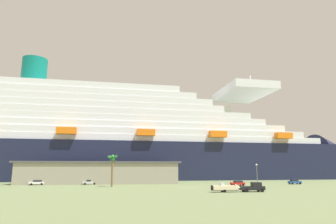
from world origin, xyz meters
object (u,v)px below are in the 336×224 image
object	(u,v)px
parked_car_red_hatchback	(238,183)
parked_car_white_van	(37,182)
pickup_truck	(253,187)
parked_car_blue_suv	(295,182)
street_lamp	(257,171)
parked_car_silver_sedan	(90,182)
small_boat_on_trailer	(227,188)
palm_tree	(113,161)
cruise_ship	(104,142)

from	to	relation	value
parked_car_red_hatchback	parked_car_white_van	distance (m)	65.28
pickup_truck	parked_car_blue_suv	bearing A→B (deg)	45.05
street_lamp	parked_car_white_van	xyz separation A→B (m)	(-68.60, 17.89, -3.70)
pickup_truck	parked_car_silver_sedan	size ratio (longest dim) A/B	1.19
street_lamp	parked_car_red_hatchback	world-z (taller)	street_lamp
pickup_truck	parked_car_white_van	world-z (taller)	pickup_truck
pickup_truck	parked_car_silver_sedan	bearing A→B (deg)	137.57
small_boat_on_trailer	palm_tree	distance (m)	36.41
small_boat_on_trailer	parked_car_silver_sedan	bearing A→B (deg)	132.83
pickup_truck	parked_car_white_van	distance (m)	69.09
small_boat_on_trailer	parked_car_red_hatchback	size ratio (longest dim) A/B	1.75
pickup_truck	cruise_ship	bearing A→B (deg)	117.07
palm_tree	parked_car_blue_suv	distance (m)	62.50
pickup_truck	street_lamp	bearing A→B (deg)	61.64
palm_tree	parked_car_blue_suv	size ratio (longest dim) A/B	2.20
cruise_ship	pickup_truck	world-z (taller)	cruise_ship
cruise_ship	parked_car_silver_sedan	bearing A→B (deg)	-92.32
palm_tree	parked_car_white_van	xyz separation A→B (m)	(-24.61, 13.94, -6.63)
cruise_ship	palm_tree	xyz separation A→B (m)	(6.07, -53.53, -10.50)
small_boat_on_trailer	parked_car_red_hatchback	distance (m)	26.29
parked_car_white_van	parked_car_silver_sedan	bearing A→B (deg)	-0.20
parked_car_silver_sedan	parked_car_red_hatchback	world-z (taller)	same
parked_car_red_hatchback	parked_car_blue_suv	bearing A→B (deg)	12.82
palm_tree	parked_car_white_van	bearing A→B (deg)	150.47
cruise_ship	street_lamp	world-z (taller)	cruise_ship
pickup_truck	parked_car_silver_sedan	distance (m)	55.61
cruise_ship	street_lamp	bearing A→B (deg)	-48.95
palm_tree	cruise_ship	bearing A→B (deg)	96.47
street_lamp	parked_car_blue_suv	bearing A→B (deg)	26.47
parked_car_blue_suv	parked_car_white_van	bearing A→B (deg)	174.10
small_boat_on_trailer	parked_car_red_hatchback	xyz separation A→B (m)	(12.11, 23.33, -0.13)
small_boat_on_trailer	street_lamp	bearing A→B (deg)	49.06
parked_car_red_hatchback	parked_car_white_van	bearing A→B (deg)	167.48
parked_car_blue_suv	parked_car_red_hatchback	size ratio (longest dim) A/B	0.94
cruise_ship	palm_tree	bearing A→B (deg)	-83.53
cruise_ship	parked_car_blue_suv	distance (m)	85.30
pickup_truck	palm_tree	distance (m)	41.40
cruise_ship	parked_car_red_hatchback	size ratio (longest dim) A/B	61.64
parked_car_silver_sedan	small_boat_on_trailer	bearing A→B (deg)	-47.17
parked_car_red_hatchback	cruise_ship	bearing A→B (deg)	130.06
pickup_truck	parked_car_red_hatchback	world-z (taller)	pickup_truck
palm_tree	parked_car_red_hatchback	distance (m)	39.68
pickup_truck	parked_car_white_van	size ratio (longest dim) A/B	1.13
cruise_ship	parked_car_blue_suv	bearing A→B (deg)	-35.51
pickup_truck	street_lamp	size ratio (longest dim) A/B	0.83
pickup_truck	parked_car_white_van	bearing A→B (deg)	147.05
pickup_truck	palm_tree	world-z (taller)	palm_tree
parked_car_red_hatchback	small_boat_on_trailer	bearing A→B (deg)	-117.43
cruise_ship	small_boat_on_trailer	world-z (taller)	cruise_ship
parked_car_silver_sedan	cruise_ship	bearing A→B (deg)	87.68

